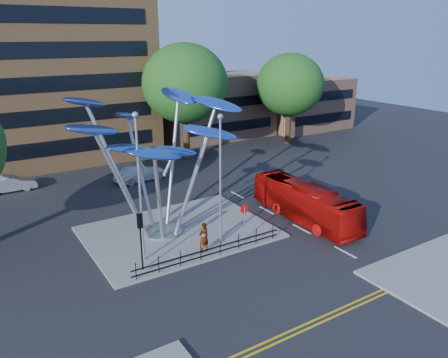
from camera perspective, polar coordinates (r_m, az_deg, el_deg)
ground at (r=25.86m, az=2.15°, el=-11.37°), size 120.00×120.00×0.00m
traffic_island at (r=30.00m, az=-5.95°, el=-6.88°), size 12.00×9.00×0.15m
double_yellow_near at (r=21.97m, az=11.43°, el=-17.75°), size 40.00×0.12×0.01m
double_yellow_far at (r=21.80m, az=12.00°, el=-18.11°), size 40.00×0.12×0.01m
brick_tower at (r=50.97m, az=-26.07°, el=19.09°), size 25.00×15.00×30.00m
low_building_near at (r=57.05m, az=-1.51°, el=9.48°), size 15.00×8.00×8.00m
low_building_far at (r=63.83m, az=10.47°, el=9.69°), size 12.00×8.00×7.00m
tree_right at (r=45.74m, az=-5.13°, el=12.31°), size 8.80×8.80×12.11m
tree_far at (r=53.65m, az=8.61°, el=12.07°), size 8.00×8.00×10.81m
leaf_sculpture at (r=27.97m, az=-9.01°, el=5.87°), size 12.72×9.54×9.51m
street_lamp_left at (r=24.63m, az=-11.05°, el=0.38°), size 0.36×0.36×8.80m
street_lamp_right at (r=26.39m, az=-0.48°, el=1.35°), size 0.36×0.36×8.30m
traffic_light_island at (r=24.58m, az=-10.88°, el=-6.52°), size 0.28×0.18×3.42m
no_entry_sign_island at (r=27.92m, az=2.69°, el=-4.87°), size 0.60×0.10×2.45m
pedestrian_railing_front at (r=26.38m, az=-1.76°, el=-9.36°), size 10.00×0.06×1.00m
red_bus at (r=31.93m, az=10.49°, el=-3.02°), size 2.52×9.71×2.69m
pedestrian at (r=26.74m, az=-2.67°, el=-7.63°), size 0.75×0.55×1.91m
parked_car_mid at (r=41.52m, az=-26.12°, el=-0.56°), size 4.18×1.53×1.37m
parked_car_right at (r=40.85m, az=-10.88°, el=0.81°), size 5.16×2.58×1.44m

